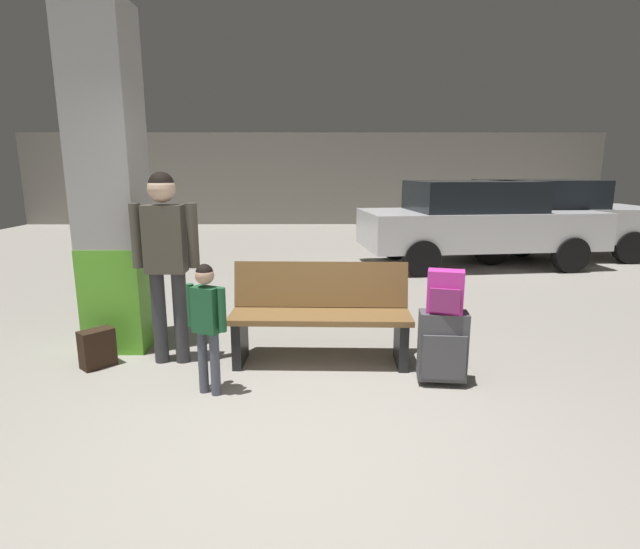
% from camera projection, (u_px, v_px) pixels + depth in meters
% --- Properties ---
extents(ground_plane, '(18.00, 18.00, 0.10)m').
position_uv_depth(ground_plane, '(308.00, 296.00, 6.96)').
color(ground_plane, gray).
extents(garage_back_wall, '(18.00, 0.12, 2.80)m').
position_uv_depth(garage_back_wall, '(312.00, 179.00, 15.32)').
color(garage_back_wall, gray).
rests_on(garage_back_wall, ground_plane).
extents(structural_pillar, '(0.57, 0.57, 3.17)m').
position_uv_depth(structural_pillar, '(111.00, 185.00, 4.58)').
color(structural_pillar, '#66C633').
rests_on(structural_pillar, ground_plane).
extents(bench, '(1.62, 0.58, 0.89)m').
position_uv_depth(bench, '(320.00, 314.00, 4.42)').
color(bench, brown).
rests_on(bench, ground_plane).
extents(suitcase, '(0.40, 0.26, 0.60)m').
position_uv_depth(suitcase, '(443.00, 346.00, 3.96)').
color(suitcase, '#4C4C51').
rests_on(suitcase, ground_plane).
extents(backpack_bright, '(0.31, 0.25, 0.34)m').
position_uv_depth(backpack_bright, '(445.00, 292.00, 3.87)').
color(backpack_bright, '#D833A5').
rests_on(backpack_bright, suitcase).
extents(child, '(0.32, 0.26, 1.03)m').
position_uv_depth(child, '(207.00, 315.00, 3.72)').
color(child, '#4C5160').
rests_on(child, ground_plane).
extents(adult, '(0.58, 0.24, 1.70)m').
position_uv_depth(adult, '(165.00, 248.00, 4.27)').
color(adult, '#38383D').
rests_on(adult, ground_plane).
extents(backpack_dark_floor, '(0.31, 0.32, 0.34)m').
position_uv_depth(backpack_dark_floor, '(97.00, 348.00, 4.34)').
color(backpack_dark_floor, black).
rests_on(backpack_dark_floor, ground_plane).
extents(parked_car_near, '(4.27, 2.17, 1.51)m').
position_uv_depth(parked_car_near, '(476.00, 221.00, 8.79)').
color(parked_car_near, silver).
rests_on(parked_car_near, ground_plane).
extents(parked_car_side, '(4.15, 1.89, 1.51)m').
position_uv_depth(parked_car_side, '(540.00, 216.00, 9.68)').
color(parked_car_side, silver).
rests_on(parked_car_side, ground_plane).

